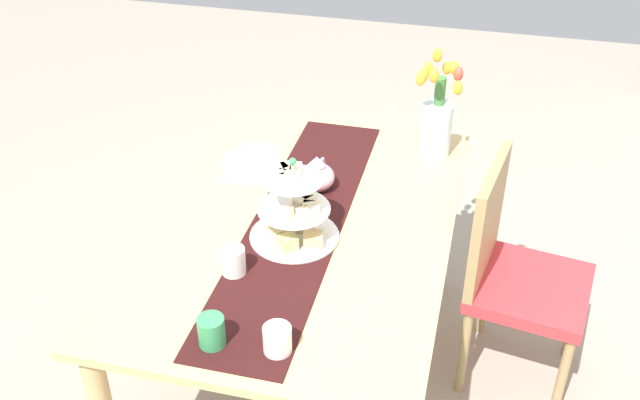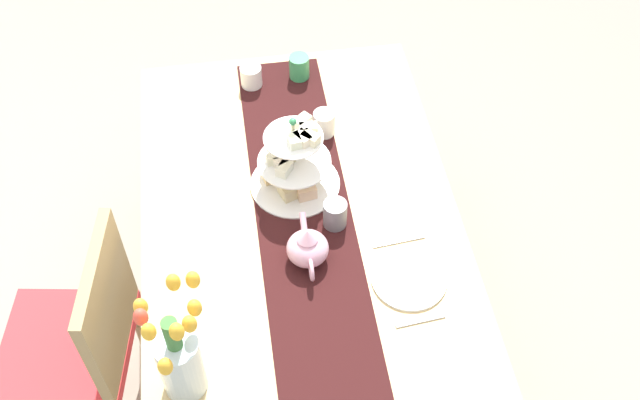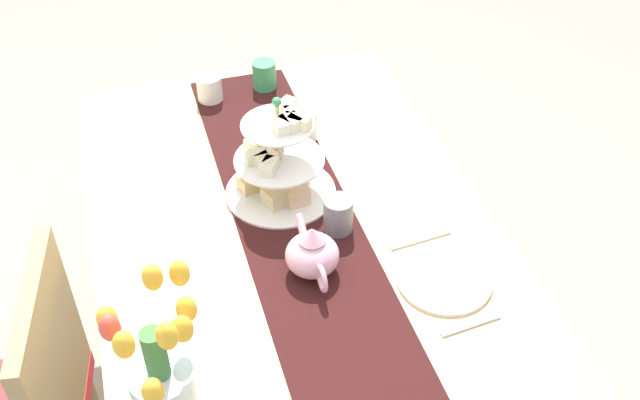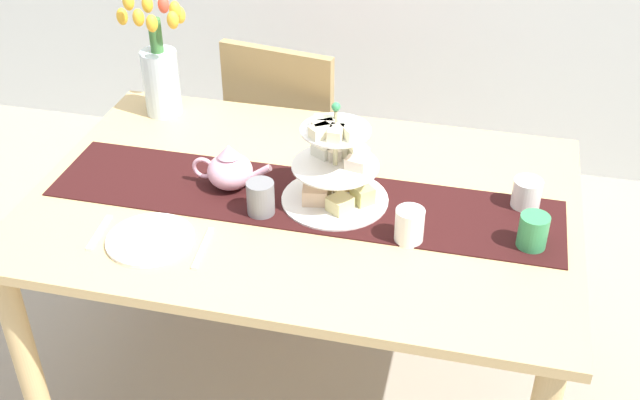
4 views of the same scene
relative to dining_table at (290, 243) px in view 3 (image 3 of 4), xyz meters
name	(u,v)px [view 3 (image 3 of 4)]	position (x,y,z in m)	size (l,w,h in m)	color
ground_plane	(296,385)	(0.00, 0.00, -0.65)	(8.00, 8.00, 0.00)	gray
dining_table	(290,243)	(0.00, 0.00, 0.00)	(1.53, 1.02, 0.75)	tan
table_runner	(293,213)	(0.00, -0.01, 0.10)	(1.44, 0.31, 0.00)	black
tiered_cake_stand	(279,165)	(0.09, 0.00, 0.20)	(0.30, 0.30, 0.30)	beige
teapot	(312,254)	(-0.22, 0.00, 0.16)	(0.24, 0.13, 0.14)	#E5A8BC
tulip_vase	(165,393)	(-0.58, 0.39, 0.26)	(0.24, 0.17, 0.42)	silver
cream_jug	(210,89)	(0.61, 0.10, 0.14)	(0.08, 0.08, 0.09)	white
dinner_plate_left	(444,279)	(-0.34, -0.29, 0.11)	(0.23, 0.23, 0.01)	white
fork_left	(470,325)	(-0.48, -0.29, 0.10)	(0.02, 0.15, 0.01)	silver
knife_left	(420,240)	(-0.19, -0.29, 0.10)	(0.01, 0.17, 0.01)	silver
mug_grey	(338,215)	(-0.09, -0.10, 0.15)	(0.08, 0.08, 0.10)	slate
mug_white_text	(304,126)	(0.32, -0.13, 0.15)	(0.08, 0.08, 0.10)	white
mug_orange	(264,75)	(0.63, -0.09, 0.15)	(0.08, 0.08, 0.10)	#389356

